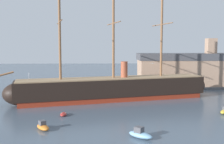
# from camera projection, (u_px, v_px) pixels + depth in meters

# --- Properties ---
(tall_ship) EXTENTS (59.53, 20.41, 29.16)m
(tall_ship) POSITION_uv_depth(u_px,v_px,m) (113.00, 88.00, 71.73)
(tall_ship) COLOR maroon
(tall_ship) RESTS_ON ground
(motorboat_near_centre) EXTENTS (4.30, 4.03, 1.75)m
(motorboat_near_centre) POSITION_uv_depth(u_px,v_px,m) (140.00, 134.00, 42.22)
(motorboat_near_centre) COLOR #7FB2D6
(motorboat_near_centre) RESTS_ON ground
(motorboat_mid_left) EXTENTS (3.37, 3.92, 1.55)m
(motorboat_mid_left) POSITION_uv_depth(u_px,v_px,m) (43.00, 126.00, 46.45)
(motorboat_mid_left) COLOR orange
(motorboat_mid_left) RESTS_ON ground
(dinghy_alongside_bow) EXTENTS (1.25, 2.82, 0.66)m
(dinghy_alongside_bow) POSITION_uv_depth(u_px,v_px,m) (63.00, 114.00, 55.61)
(dinghy_alongside_bow) COLOR #B22D28
(dinghy_alongside_bow) RESTS_ON ground
(sailboat_far_left) EXTENTS (5.39, 4.19, 6.96)m
(sailboat_far_left) POSITION_uv_depth(u_px,v_px,m) (30.00, 96.00, 75.05)
(sailboat_far_left) COLOR orange
(sailboat_far_left) RESTS_ON ground
(dockside_warehouse_right) EXTENTS (47.64, 13.47, 17.00)m
(dockside_warehouse_right) POSITION_uv_depth(u_px,v_px,m) (201.00, 70.00, 94.15)
(dockside_warehouse_right) COLOR #565659
(dockside_warehouse_right) RESTS_ON ground
(seagull_in_flight) EXTENTS (1.00, 0.61, 0.13)m
(seagull_in_flight) POSITION_uv_depth(u_px,v_px,m) (152.00, 63.00, 52.85)
(seagull_in_flight) COLOR silver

